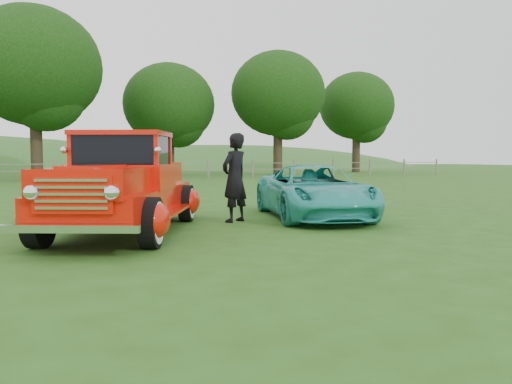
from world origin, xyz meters
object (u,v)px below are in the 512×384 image
object	(u,v)px
red_pickup	(124,188)
teal_sedan	(314,192)
tree_near_west	(34,66)
tree_near_east	(169,105)
tree_mid_east	(278,94)
tree_far_east	(357,106)
man	(235,178)

from	to	relation	value
red_pickup	teal_sedan	size ratio (longest dim) A/B	1.26
tree_near_west	tree_near_east	distance (m)	9.97
tree_mid_east	teal_sedan	size ratio (longest dim) A/B	2.25
tree_far_east	man	size ratio (longest dim) A/B	4.84
tree_near_east	red_pickup	world-z (taller)	tree_near_east
tree_mid_east	teal_sedan	xyz separation A→B (m)	(-10.54, -25.59, -5.59)
tree_near_east	tree_far_east	world-z (taller)	tree_far_east
tree_mid_east	red_pickup	size ratio (longest dim) A/B	1.79
red_pickup	teal_sedan	bearing A→B (deg)	32.75
tree_far_east	red_pickup	distance (m)	38.01
tree_near_east	man	world-z (taller)	tree_near_east
man	tree_near_east	bearing A→B (deg)	-130.14
tree_far_east	red_pickup	world-z (taller)	tree_far_east
tree_near_east	tree_far_east	distance (m)	17.04
tree_far_east	man	bearing A→B (deg)	-126.77
tree_mid_east	tree_near_east	bearing A→B (deg)	165.96
tree_far_east	red_pickup	xyz separation A→B (m)	(-23.68, -29.30, -5.06)
red_pickup	teal_sedan	xyz separation A→B (m)	(4.14, 0.71, -0.21)
tree_far_east	teal_sedan	xyz separation A→B (m)	(-19.54, -28.59, -5.28)
tree_mid_east	tree_far_east	size ratio (longest dim) A/B	1.07
tree_near_east	red_pickup	distance (m)	29.42
tree_near_west	man	size ratio (longest dim) A/B	5.69
tree_mid_east	tree_far_east	bearing A→B (deg)	18.43
tree_far_east	tree_near_east	bearing A→B (deg)	-176.63
tree_near_east	teal_sedan	bearing A→B (deg)	-95.26
tree_mid_east	man	size ratio (longest dim) A/B	5.16
tree_near_east	man	xyz separation A→B (m)	(-4.38, -27.61, -4.33)
tree_mid_east	tree_far_east	world-z (taller)	tree_mid_east
tree_mid_east	man	distance (m)	28.93
tree_mid_east	man	xyz separation A→B (m)	(-12.38, -25.61, -5.26)
tree_near_east	tree_far_east	size ratio (longest dim) A/B	0.94
teal_sedan	man	distance (m)	1.87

